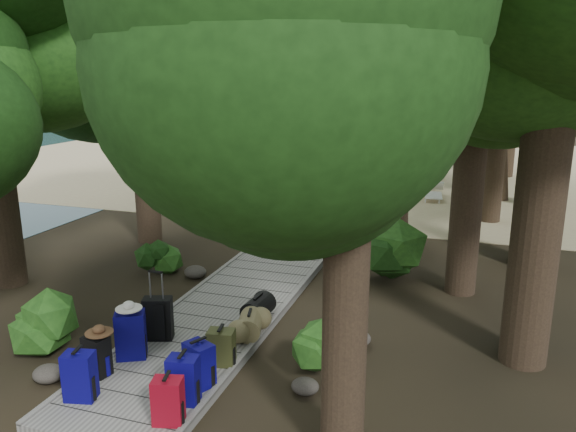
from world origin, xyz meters
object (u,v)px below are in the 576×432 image
(backpack_right_d, at_px, (221,345))
(kayak, at_px, (292,179))
(backpack_left_b, at_px, (97,354))
(duffel_right_black, at_px, (258,308))
(lone_suitcase_on_sand, at_px, (351,193))
(backpack_right_b, at_px, (183,377))
(backpack_right_a, at_px, (168,399))
(duffel_right_khaki, at_px, (250,325))
(suitcase_on_boardwalk, at_px, (158,318))
(backpack_left_c, at_px, (131,332))
(backpack_right_c, at_px, (199,362))
(backpack_left_a, at_px, (80,374))
(sun_lounger, at_px, (434,192))

(backpack_right_d, distance_m, kayak, 14.30)
(backpack_left_b, distance_m, duffel_right_black, 2.84)
(lone_suitcase_on_sand, bearing_deg, backpack_right_b, -94.33)
(backpack_right_a, distance_m, duffel_right_black, 3.10)
(backpack_right_d, height_order, duffel_right_khaki, backpack_right_d)
(suitcase_on_boardwalk, bearing_deg, lone_suitcase_on_sand, 66.61)
(backpack_right_a, distance_m, suitcase_on_boardwalk, 2.30)
(backpack_left_c, xyz_separation_m, backpack_right_d, (1.36, 0.23, -0.11))
(backpack_right_a, distance_m, duffel_right_khaki, 2.46)
(backpack_right_b, distance_m, backpack_right_c, 0.44)
(backpack_left_a, distance_m, backpack_right_d, 1.95)
(backpack_right_c, height_order, backpack_right_d, backpack_right_c)
(backpack_right_a, bearing_deg, backpack_left_b, 141.76)
(backpack_right_c, xyz_separation_m, duffel_right_khaki, (0.11, 1.56, -0.14))
(duffel_right_black, bearing_deg, backpack_right_d, -83.64)
(backpack_left_b, bearing_deg, duffel_right_khaki, 58.56)
(backpack_right_a, height_order, backpack_right_c, backpack_right_c)
(backpack_right_b, bearing_deg, backpack_left_c, 139.44)
(suitcase_on_boardwalk, distance_m, sun_lounger, 12.57)
(backpack_right_b, distance_m, suitcase_on_boardwalk, 1.92)
(backpack_right_d, bearing_deg, kayak, 93.70)
(backpack_right_a, bearing_deg, sun_lounger, 67.24)
(backpack_right_c, xyz_separation_m, suitcase_on_boardwalk, (-1.24, 1.02, 0.01))
(backpack_right_c, relative_size, sun_lounger, 0.39)
(backpack_right_a, xyz_separation_m, sun_lounger, (2.12, 14.02, -0.14))
(backpack_left_c, bearing_deg, duffel_right_khaki, 12.79)
(lone_suitcase_on_sand, bearing_deg, backpack_left_a, -100.35)
(backpack_right_c, distance_m, backpack_right_d, 0.60)
(kayak, bearing_deg, lone_suitcase_on_sand, -30.78)
(backpack_right_c, relative_size, suitcase_on_boardwalk, 0.97)
(backpack_right_c, bearing_deg, backpack_right_b, -64.31)
(backpack_left_a, bearing_deg, backpack_right_b, 2.24)
(kayak, bearing_deg, sun_lounger, -1.53)
(backpack_left_c, height_order, suitcase_on_boardwalk, backpack_left_c)
(sun_lounger, bearing_deg, backpack_left_c, -110.58)
(backpack_left_a, xyz_separation_m, backpack_right_c, (1.31, 0.80, -0.02))
(suitcase_on_boardwalk, xyz_separation_m, kayak, (-2.09, 13.47, -0.27))
(backpack_left_b, distance_m, backpack_right_a, 1.66)
(duffel_right_black, distance_m, sun_lounger, 11.13)
(backpack_right_b, xyz_separation_m, duffel_right_khaki, (0.11, 2.00, -0.15))
(backpack_left_b, relative_size, suitcase_on_boardwalk, 0.92)
(backpack_right_c, bearing_deg, backpack_left_c, -169.90)
(backpack_left_c, distance_m, backpack_right_a, 1.85)
(duffel_right_khaki, xyz_separation_m, duffel_right_black, (-0.10, 0.65, 0.00))
(suitcase_on_boardwalk, bearing_deg, backpack_right_d, -37.07)
(backpack_left_c, relative_size, duffel_right_khaki, 1.35)
(backpack_right_b, relative_size, kayak, 0.20)
(backpack_left_c, relative_size, backpack_right_a, 1.24)
(backpack_right_c, xyz_separation_m, backpack_right_d, (0.05, 0.60, -0.04))
(sun_lounger, bearing_deg, suitcase_on_boardwalk, -111.06)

